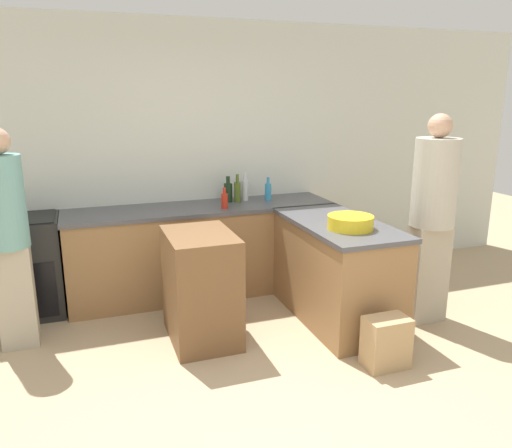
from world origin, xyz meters
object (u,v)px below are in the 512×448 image
Objects in this scene: person_by_range at (8,232)px; mixing_bowl at (350,222)px; range_oven at (22,267)px; paper_bag at (386,342)px; hot_sauce_bottle at (224,200)px; person_at_peninsula at (432,213)px; wine_bottle_dark at (228,192)px; olive_oil_bottle at (237,191)px; island_table at (201,287)px; dish_soap_bottle at (268,191)px; vinegar_bottle_clear at (245,189)px.

mixing_bowl is at bearing -13.20° from person_by_range.
range_oven reaches higher than paper_bag.
hot_sauce_bottle is 0.11× the size of person_at_peninsula.
wine_bottle_dark is 0.15× the size of person_by_range.
wine_bottle_dark is at bearing 148.49° from olive_oil_bottle.
person_by_range is (-2.62, 0.61, 0.00)m from mixing_bowl.
hot_sauce_bottle reaches higher than mixing_bowl.
island_table is 1.33m from mixing_bowl.
hot_sauce_bottle is 2.02m from paper_bag.
person_at_peninsula is (0.99, -1.35, -0.01)m from dish_soap_bottle.
olive_oil_bottle is (0.21, 0.25, 0.03)m from hot_sauce_bottle.
vinegar_bottle_clear is at bearing 102.19° from paper_bag.
mixing_bowl is at bearing -64.82° from wine_bottle_dark.
person_at_peninsula is at bearing -21.50° from range_oven.
island_table is at bearing 142.76° from paper_bag.
olive_oil_bottle reaches higher than wine_bottle_dark.
island_table is 1.06m from hot_sauce_bottle.
olive_oil_bottle reaches higher than paper_bag.
person_at_peninsula reaches higher than vinegar_bottle_clear.
mixing_bowl is at bearing -25.86° from range_oven.
person_by_range reaches higher than dish_soap_bottle.
wine_bottle_dark is 2.25m from paper_bag.
hot_sauce_bottle is (-0.31, -0.31, -0.04)m from vinegar_bottle_clear.
mixing_bowl is (2.62, -1.27, 0.50)m from range_oven.
person_at_peninsula is at bearing -46.20° from olive_oil_bottle.
olive_oil_bottle is 2.18m from paper_bag.
hot_sauce_bottle is at bearing -156.91° from dish_soap_bottle.
dish_soap_bottle is at bearing 0.51° from range_oven.
olive_oil_bottle is at bearing 1.14° from range_oven.
hot_sauce_bottle is 1.90m from person_by_range.
range_oven is 0.52× the size of person_by_range.
mixing_bowl is 1.31× the size of olive_oil_bottle.
vinegar_bottle_clear is 1.24× the size of dish_soap_bottle.
person_at_peninsula is (0.76, -0.06, 0.03)m from mixing_bowl.
island_table is 1.52m from dish_soap_bottle.
range_oven is 3.09× the size of vinegar_bottle_clear.
range_oven is 4.46× the size of hot_sauce_bottle.
paper_bag is (2.59, -1.25, -0.76)m from person_by_range.
island_table is at bearing -133.30° from dish_soap_bottle.
wine_bottle_dark reaches higher than hot_sauce_bottle.
dish_soap_bottle is 1.17× the size of hot_sauce_bottle.
hot_sauce_bottle is 0.12× the size of person_by_range.
person_by_range reaches higher than range_oven.
hot_sauce_bottle is at bearing 61.47° from island_table.
paper_bag is (-0.79, -0.58, -0.79)m from person_at_peninsula.
mixing_bowl is at bearing -79.91° from dish_soap_bottle.
wine_bottle_dark reaches higher than dish_soap_bottle.
hot_sauce_bottle is at bearing -6.38° from range_oven.
dish_soap_bottle is at bearing -9.83° from wine_bottle_dark.
vinegar_bottle_clear is 0.76× the size of paper_bag.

